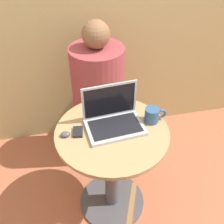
# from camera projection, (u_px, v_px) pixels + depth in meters

# --- Properties ---
(ground_plane) EXTENTS (12.00, 12.00, 0.00)m
(ground_plane) POSITION_uv_depth(u_px,v_px,m) (112.00, 201.00, 2.01)
(ground_plane) COLOR #B26042
(round_table) EXTENTS (0.68, 0.68, 0.74)m
(round_table) POSITION_uv_depth(u_px,v_px,m) (112.00, 160.00, 1.71)
(round_table) COLOR #4C4C51
(round_table) RESTS_ON ground_plane
(laptop) EXTENTS (0.35, 0.26, 0.25)m
(laptop) POSITION_uv_depth(u_px,v_px,m) (113.00, 118.00, 1.55)
(laptop) COLOR #B7B7BC
(laptop) RESTS_ON round_table
(cell_phone) EXTENTS (0.07, 0.09, 0.02)m
(cell_phone) POSITION_uv_depth(u_px,v_px,m) (78.00, 132.00, 1.52)
(cell_phone) COLOR black
(cell_phone) RESTS_ON round_table
(computer_mouse) EXTENTS (0.06, 0.04, 0.03)m
(computer_mouse) POSITION_uv_depth(u_px,v_px,m) (65.00, 134.00, 1.50)
(computer_mouse) COLOR #4C4C51
(computer_mouse) RESTS_ON round_table
(coffee_cup) EXTENTS (0.14, 0.09, 0.09)m
(coffee_cup) POSITION_uv_depth(u_px,v_px,m) (153.00, 115.00, 1.58)
(coffee_cup) COLOR #335684
(coffee_cup) RESTS_ON round_table
(person_seated) EXTENTS (0.46, 0.64, 1.20)m
(person_seated) POSITION_uv_depth(u_px,v_px,m) (99.00, 101.00, 2.18)
(person_seated) COLOR brown
(person_seated) RESTS_ON ground_plane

